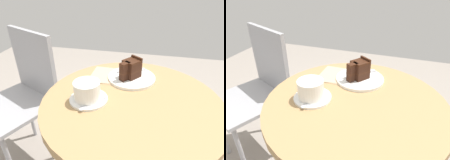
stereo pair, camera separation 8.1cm
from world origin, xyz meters
TOP-DOWN VIEW (x-y plane):
  - cafe_table at (0.00, 0.00)m, footprint 0.68×0.68m
  - saucer at (-0.04, 0.16)m, footprint 0.14×0.14m
  - coffee_cup at (-0.04, 0.16)m, footprint 0.13×0.10m
  - teaspoon at (-0.08, 0.14)m, footprint 0.09×0.07m
  - cake_plate at (0.16, 0.02)m, footprint 0.21×0.21m
  - cake_slice at (0.15, 0.03)m, footprint 0.10×0.09m
  - fork at (0.22, 0.02)m, footprint 0.08×0.13m
  - napkin at (0.17, 0.12)m, footprint 0.16×0.18m
  - cafe_chair at (0.22, 0.65)m, footprint 0.50×0.50m

SIDE VIEW (x-z plane):
  - cafe_chair at x=0.22m, z-range 0.09..0.92m
  - cafe_table at x=0.00m, z-range 0.22..0.91m
  - napkin at x=0.17m, z-range 0.69..0.69m
  - saucer at x=-0.04m, z-range 0.69..0.70m
  - cake_plate at x=0.16m, z-range 0.69..0.70m
  - teaspoon at x=-0.08m, z-range 0.70..0.70m
  - fork at x=0.22m, z-range 0.70..0.70m
  - coffee_cup at x=-0.04m, z-range 0.70..0.77m
  - cake_slice at x=0.15m, z-range 0.70..0.78m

